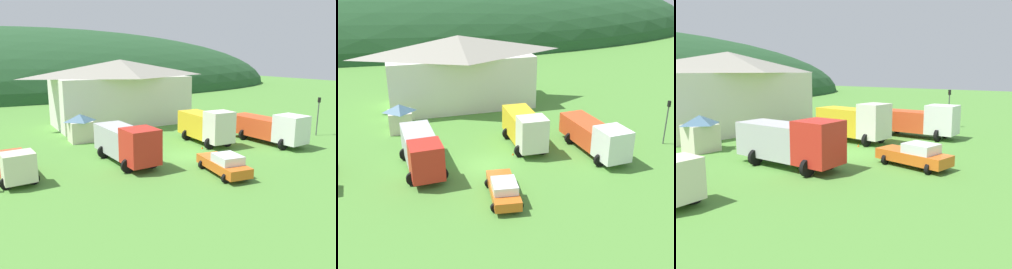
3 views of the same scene
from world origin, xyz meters
TOP-DOWN VIEW (x-y plane):
  - ground_plane at (0.00, 0.00)m, footprint 200.00×200.00m
  - forested_hill_backdrop at (0.00, 70.73)m, footprint 147.35×60.00m
  - depot_building at (1.10, 16.96)m, footprint 17.91×8.67m
  - play_shed_cream at (-6.33, 9.94)m, footprint 2.46×2.26m
  - crane_truck_red at (-5.08, 0.78)m, footprint 3.53×7.87m
  - heavy_rig_striped at (4.57, 2.97)m, footprint 3.34×6.95m
  - heavy_rig_white at (10.13, -0.30)m, footprint 3.60×8.51m
  - service_pickup_orange at (0.03, -5.52)m, footprint 2.72×5.22m
  - traffic_light_east at (17.34, -0.32)m, footprint 0.20×0.32m
  - traffic_cone_near_pickup at (2.91, 1.32)m, footprint 0.36×0.36m
  - traffic_cone_mid_row at (-3.15, 4.95)m, footprint 0.36×0.36m

SIDE VIEW (x-z plane):
  - ground_plane at x=0.00m, z-range 0.00..0.00m
  - forested_hill_backdrop at x=0.00m, z-range -15.77..15.77m
  - traffic_cone_near_pickup at x=2.91m, z-range -0.24..0.24m
  - traffic_cone_mid_row at x=-3.15m, z-range -0.26..0.26m
  - service_pickup_orange at x=0.03m, z-range 0.00..1.66m
  - play_shed_cream at x=-6.33m, z-range 0.04..2.94m
  - heavy_rig_white at x=10.13m, z-range 0.06..3.26m
  - crane_truck_red at x=-5.08m, z-range 0.12..3.42m
  - heavy_rig_striped at x=4.57m, z-range 0.08..3.62m
  - traffic_light_east at x=17.34m, z-range 0.48..4.73m
  - depot_building at x=1.10m, z-range 0.13..8.39m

